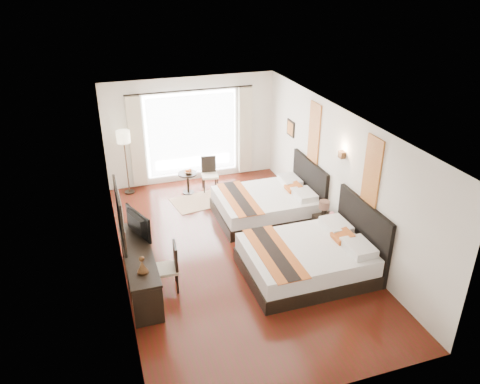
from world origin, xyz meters
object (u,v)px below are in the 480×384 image
object	(u,v)px
bed_near	(311,258)
bed_far	(269,204)
console_desk	(140,269)
table_lamp	(324,206)
fruit_bowl	(188,173)
nightstand	(326,228)
vase	(331,220)
window_chair	(210,180)
floor_lamp	(124,141)
desk_chair	(167,276)
television	(134,225)
side_table	(188,183)

from	to	relation	value
bed_near	bed_far	distance (m)	2.33
bed_far	console_desk	world-z (taller)	bed_far
table_lamp	fruit_bowl	xyz separation A→B (m)	(-2.27, 2.95, -0.15)
console_desk	nightstand	bearing A→B (deg)	6.09
vase	fruit_bowl	world-z (taller)	vase
nightstand	window_chair	size ratio (longest dim) A/B	0.60
vase	floor_lamp	distance (m)	5.40
desk_chair	fruit_bowl	distance (m)	3.92
vase	console_desk	xyz separation A→B (m)	(-3.98, -0.24, -0.19)
television	side_table	world-z (taller)	television
bed_far	desk_chair	size ratio (longest dim) A/B	2.44
television	fruit_bowl	bearing A→B (deg)	-50.83
bed_far	table_lamp	world-z (taller)	bed_far
side_table	fruit_bowl	world-z (taller)	fruit_bowl
nightstand	television	size ratio (longest dim) A/B	0.62
nightstand	floor_lamp	world-z (taller)	floor_lamp
bed_far	fruit_bowl	bearing A→B (deg)	130.29
bed_near	television	size ratio (longest dim) A/B	2.75
floor_lamp	side_table	distance (m)	1.90
television	side_table	size ratio (longest dim) A/B	1.53
television	floor_lamp	world-z (taller)	floor_lamp
bed_far	console_desk	bearing A→B (deg)	-151.31
vase	window_chair	distance (m)	3.75
fruit_bowl	window_chair	distance (m)	0.65
vase	fruit_bowl	distance (m)	3.98
desk_chair	floor_lamp	size ratio (longest dim) A/B	0.55
vase	television	distance (m)	4.00
television	desk_chair	bearing A→B (deg)	-171.85
bed_near	table_lamp	bearing A→B (deg)	53.49
television	bed_far	bearing A→B (deg)	-90.75
console_desk	television	bearing A→B (deg)	87.92
fruit_bowl	window_chair	bearing A→B (deg)	5.95
television	vase	bearing A→B (deg)	-115.81
bed_far	fruit_bowl	xyz separation A→B (m)	(-1.49, 1.76, 0.26)
table_lamp	window_chair	distance (m)	3.49
table_lamp	television	bearing A→B (deg)	179.87
side_table	fruit_bowl	size ratio (longest dim) A/B	2.68
vase	floor_lamp	size ratio (longest dim) A/B	0.08
window_chair	bed_near	bearing A→B (deg)	18.85
bed_near	floor_lamp	xyz separation A→B (m)	(-2.90, 4.62, 1.07)
nightstand	vase	bearing A→B (deg)	-88.51
table_lamp	floor_lamp	world-z (taller)	floor_lamp
nightstand	window_chair	xyz separation A→B (m)	(-1.73, 3.13, 0.01)
nightstand	vase	size ratio (longest dim) A/B	3.80
vase	desk_chair	size ratio (longest dim) A/B	0.15
nightstand	console_desk	xyz separation A→B (m)	(-3.98, -0.42, 0.12)
nightstand	window_chair	world-z (taller)	window_chair
table_lamp	desk_chair	xyz separation A→B (m)	(-3.50, -0.76, -0.46)
console_desk	window_chair	world-z (taller)	window_chair
console_desk	television	world-z (taller)	television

